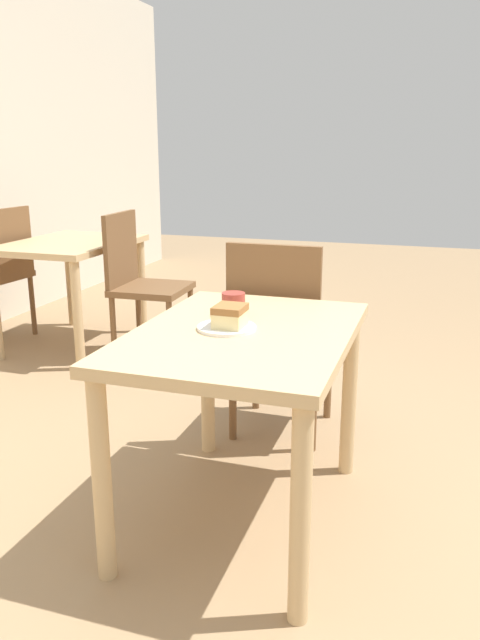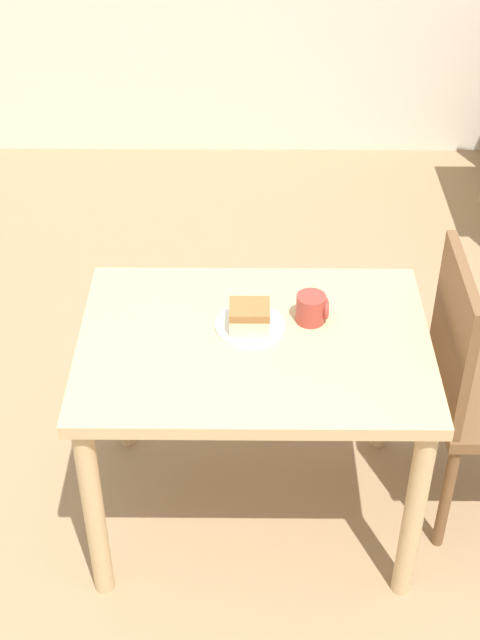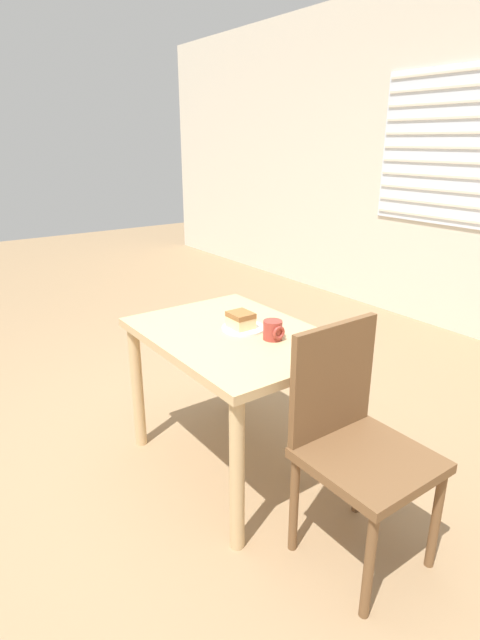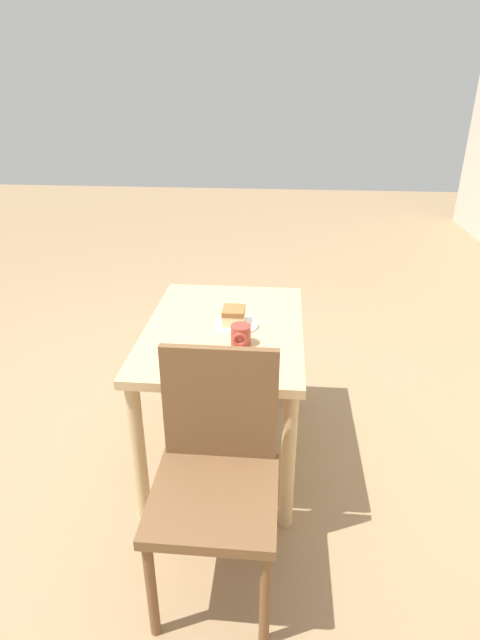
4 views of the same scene
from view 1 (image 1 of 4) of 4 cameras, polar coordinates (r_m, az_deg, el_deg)
name	(u,v)px [view 1 (image 1 of 4)]	position (r m, az deg, el deg)	size (l,w,h in m)	color
ground_plane	(342,551)	(2.29, 9.35, -20.08)	(14.00, 14.00, 0.00)	#997A56
dining_table_near	(244,361)	(2.16, 0.32, -3.74)	(1.00, 0.72, 0.72)	tan
dining_table_far	(71,259)	(4.34, -15.22, 5.44)	(0.95, 0.70, 0.72)	tan
chair_near_window	(280,332)	(2.85, 3.64, -1.08)	(0.44, 0.44, 0.93)	brown
chair_far_corner	(141,280)	(4.01, -9.06, 3.66)	(0.46, 0.46, 0.93)	brown
plate	(227,328)	(2.13, -1.22, -0.70)	(0.20, 0.20, 0.01)	white
cake_slice	(230,316)	(2.11, -0.92, 0.38)	(0.12, 0.10, 0.07)	beige
coffee_mug	(234,304)	(2.29, -0.58, 1.47)	(0.09, 0.09, 0.09)	#9E382D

